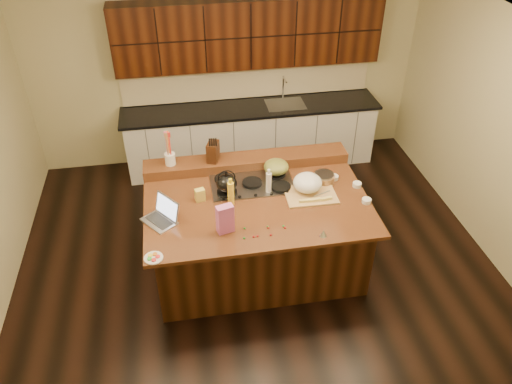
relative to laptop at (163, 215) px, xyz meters
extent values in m
cube|color=black|center=(1.00, 0.15, -0.99)|extent=(5.50, 5.00, 0.01)
cube|color=silver|center=(1.00, 0.15, 1.72)|extent=(5.50, 5.00, 0.01)
cube|color=tan|center=(1.00, 2.66, 0.37)|extent=(5.50, 0.01, 2.70)
cube|color=tan|center=(1.00, -2.35, 0.37)|extent=(5.50, 0.01, 2.70)
cube|color=tan|center=(3.75, 0.15, 0.37)|extent=(0.01, 5.00, 2.70)
cube|color=black|center=(1.00, 0.15, -0.54)|extent=(2.22, 1.42, 0.88)
cube|color=black|center=(1.00, 0.15, -0.08)|extent=(2.40, 1.60, 0.04)
cube|color=black|center=(1.00, 0.85, 0.00)|extent=(2.40, 0.30, 0.12)
cube|color=gray|center=(1.00, 0.45, -0.06)|extent=(0.92, 0.52, 0.02)
cylinder|color=black|center=(0.70, 0.58, -0.04)|extent=(0.22, 0.22, 0.03)
cylinder|color=black|center=(1.30, 0.58, -0.04)|extent=(0.22, 0.22, 0.03)
cylinder|color=black|center=(0.70, 0.32, -0.04)|extent=(0.22, 0.22, 0.03)
cylinder|color=black|center=(1.30, 0.32, -0.04)|extent=(0.22, 0.22, 0.03)
cylinder|color=black|center=(1.00, 0.45, -0.04)|extent=(0.22, 0.22, 0.03)
cube|color=silver|center=(1.30, 2.32, -0.53)|extent=(3.60, 0.62, 0.90)
cube|color=black|center=(1.30, 2.32, -0.06)|extent=(3.70, 0.66, 0.04)
cube|color=gray|center=(1.80, 2.32, -0.05)|extent=(0.55, 0.42, 0.01)
cylinder|color=gray|center=(1.80, 2.50, 0.14)|extent=(0.02, 0.02, 0.36)
cube|color=black|center=(1.30, 2.47, 0.97)|extent=(3.60, 0.34, 0.90)
cube|color=tan|center=(1.30, 2.63, 0.22)|extent=(3.60, 0.03, 0.50)
ellipsoid|color=black|center=(0.70, 0.32, 0.08)|extent=(0.25, 0.25, 0.20)
ellipsoid|color=olive|center=(1.30, 0.58, 0.06)|extent=(0.35, 0.35, 0.16)
cube|color=#B7B7BC|center=(-0.04, -0.03, -0.06)|extent=(0.39, 0.42, 0.02)
cube|color=black|center=(-0.04, -0.03, -0.05)|extent=(0.28, 0.32, 0.00)
cube|color=#B7B7BC|center=(0.05, 0.04, 0.06)|extent=(0.26, 0.32, 0.22)
cube|color=silver|center=(0.05, 0.03, 0.06)|extent=(0.23, 0.28, 0.19)
cylinder|color=yellow|center=(0.72, 0.15, 0.07)|extent=(0.09, 0.09, 0.27)
cylinder|color=silver|center=(1.15, 0.28, 0.06)|extent=(0.08, 0.08, 0.25)
cube|color=tan|center=(1.59, 0.14, -0.05)|extent=(0.55, 0.41, 0.02)
ellipsoid|color=white|center=(1.57, 0.21, 0.06)|extent=(0.32, 0.32, 0.20)
cube|color=#EDD872|center=(1.49, 0.01, -0.02)|extent=(0.12, 0.03, 0.03)
cube|color=#EDD872|center=(1.61, 0.01, -0.02)|extent=(0.12, 0.03, 0.03)
cube|color=#EDD872|center=(1.73, 0.01, -0.02)|extent=(0.12, 0.03, 0.03)
cylinder|color=gray|center=(1.71, 0.12, -0.03)|extent=(0.21, 0.09, 0.01)
cylinder|color=white|center=(2.15, -0.08, -0.04)|extent=(0.13, 0.13, 0.04)
cylinder|color=white|center=(2.15, 0.22, -0.04)|extent=(0.10, 0.10, 0.04)
cylinder|color=white|center=(1.94, 0.41, -0.04)|extent=(0.12, 0.12, 0.04)
cylinder|color=#996B3F|center=(1.80, 0.37, -0.02)|extent=(0.32, 0.32, 0.09)
cone|color=silver|center=(1.54, -0.52, -0.03)|extent=(0.10, 0.10, 0.07)
cube|color=#CD60AD|center=(0.61, -0.29, 0.09)|extent=(0.18, 0.13, 0.31)
cylinder|color=white|center=(-0.10, -0.56, -0.06)|extent=(0.18, 0.18, 0.01)
cube|color=#E9D152|center=(0.40, 0.26, 0.01)|extent=(0.11, 0.09, 0.14)
cylinder|color=white|center=(0.12, 0.85, 0.13)|extent=(0.16, 0.16, 0.14)
cube|color=black|center=(0.61, 0.85, 0.17)|extent=(0.17, 0.22, 0.23)
ellipsoid|color=red|center=(1.03, -0.43, -0.05)|extent=(0.02, 0.02, 0.02)
ellipsoid|color=#198C26|center=(0.80, -0.29, -0.05)|extent=(0.02, 0.02, 0.02)
ellipsoid|color=red|center=(0.86, -0.43, -0.05)|extent=(0.02, 0.02, 0.02)
ellipsoid|color=#198C26|center=(1.03, -0.30, -0.05)|extent=(0.02, 0.02, 0.02)
ellipsoid|color=red|center=(1.20, -0.35, -0.05)|extent=(0.02, 0.02, 0.02)
ellipsoid|color=#198C26|center=(0.77, -0.43, -0.05)|extent=(0.02, 0.02, 0.02)
ellipsoid|color=red|center=(0.90, -0.43, -0.05)|extent=(0.02, 0.02, 0.02)
ellipsoid|color=#198C26|center=(1.19, -0.32, -0.05)|extent=(0.02, 0.02, 0.02)
ellipsoid|color=red|center=(1.03, -0.32, -0.05)|extent=(0.02, 0.02, 0.02)
camera|label=1|loc=(0.25, -4.05, 3.17)|focal=35.00mm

